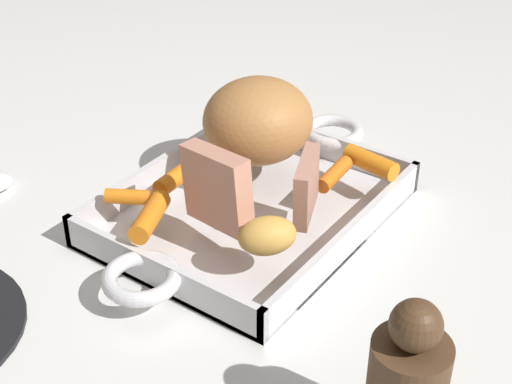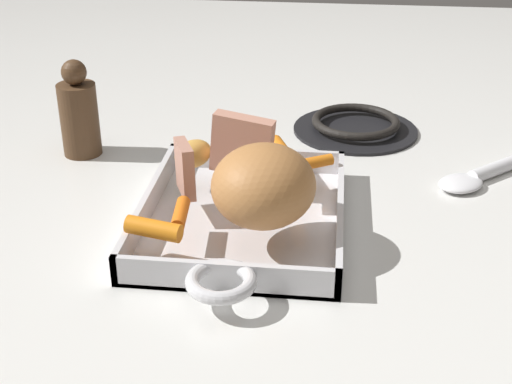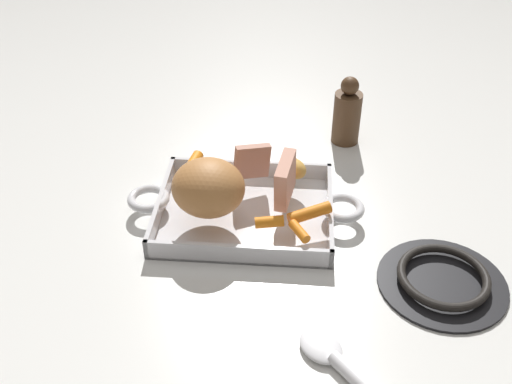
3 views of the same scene
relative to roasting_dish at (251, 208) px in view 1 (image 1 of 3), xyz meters
name	(u,v)px [view 1 (image 1 of 3)]	position (x,y,z in m)	size (l,w,h in m)	color
ground_plane	(251,217)	(0.00, 0.00, -0.01)	(2.34, 2.34, 0.00)	silver
roasting_dish	(251,208)	(0.00, 0.00, 0.00)	(0.39, 0.23, 0.04)	silver
pork_roast	(258,120)	(-0.05, -0.03, 0.07)	(0.12, 0.11, 0.09)	#B3753F
roast_slice_thin	(217,188)	(0.06, 0.01, 0.06)	(0.02, 0.07, 0.07)	tan
roast_slice_outer	(306,187)	(0.01, 0.07, 0.05)	(0.01, 0.06, 0.06)	tan
baby_carrot_northeast	(150,217)	(0.11, -0.04, 0.03)	(0.02, 0.02, 0.07)	orange
baby_carrot_center_right	(173,180)	(0.04, -0.06, 0.03)	(0.02, 0.02, 0.04)	orange
baby_carrot_short	(371,162)	(-0.10, 0.08, 0.03)	(0.02, 0.02, 0.06)	orange
baby_carrot_long	(334,174)	(-0.06, 0.06, 0.03)	(0.02, 0.02, 0.06)	orange
baby_carrot_northwest	(128,197)	(0.09, -0.08, 0.03)	(0.01, 0.01, 0.04)	orange
potato_near_roast	(267,236)	(0.08, 0.07, 0.04)	(0.05, 0.04, 0.03)	gold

